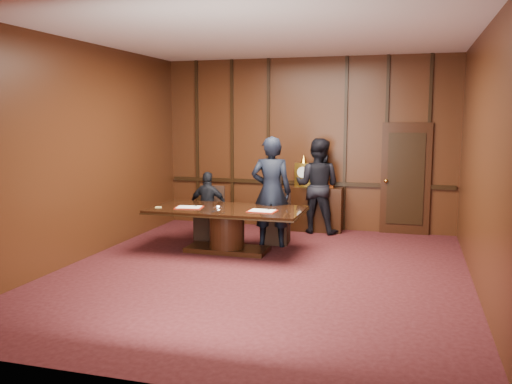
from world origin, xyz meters
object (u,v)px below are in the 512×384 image
signatory_left (208,206)px  witness_right (317,186)px  conference_table (227,223)px  witness_left (271,192)px  sideboard (303,206)px  signatory_right (275,213)px

signatory_left → witness_right: (1.87, 1.20, 0.30)m
conference_table → witness_left: 1.00m
signatory_left → witness_left: size_ratio=0.65×
conference_table → signatory_left: bearing=129.1°
witness_left → conference_table: bearing=35.8°
conference_table → witness_right: size_ratio=1.39×
sideboard → signatory_left: 2.07m
conference_table → signatory_left: (-0.65, 0.80, 0.13)m
conference_table → sideboard: bearing=67.4°
sideboard → witness_right: witness_right is taller
witness_left → witness_right: (0.59, 1.37, -0.04)m
sideboard → signatory_left: (-1.55, -1.36, 0.16)m
sideboard → witness_right: bearing=-27.0°
witness_left → witness_right: bearing=-122.8°
sideboard → witness_left: witness_left is taller
sideboard → signatory_right: (-0.25, -1.36, 0.08)m
witness_right → signatory_left: bearing=39.9°
sideboard → signatory_right: bearing=-100.5°
signatory_left → conference_table: bearing=126.6°
signatory_left → witness_right: witness_right is taller
sideboard → witness_right: 0.58m
signatory_left → witness_right: 2.24m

